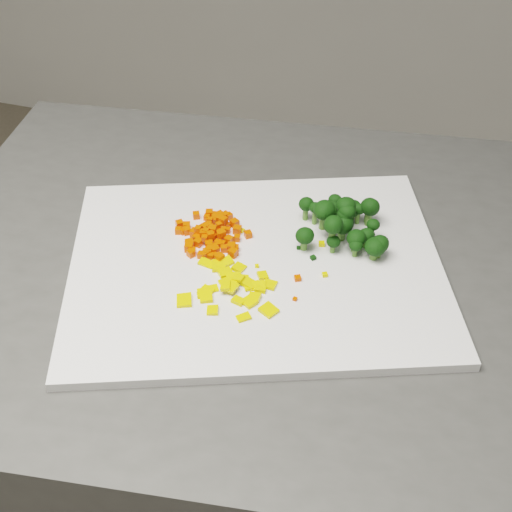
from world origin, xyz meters
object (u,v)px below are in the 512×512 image
(cutting_board, at_px, (256,267))
(carrot_pile, at_px, (214,227))
(pepper_pile, at_px, (228,287))
(counter_block, at_px, (288,482))
(broccoli_pile, at_px, (339,224))

(cutting_board, height_order, carrot_pile, carrot_pile)
(carrot_pile, xyz_separation_m, pepper_pile, (0.05, -0.08, -0.01))
(carrot_pile, distance_m, pepper_pile, 0.10)
(counter_block, distance_m, cutting_board, 0.46)
(cutting_board, height_order, broccoli_pile, broccoli_pile)
(counter_block, relative_size, broccoli_pile, 8.22)
(counter_block, relative_size, cutting_board, 2.19)
(carrot_pile, bearing_deg, counter_block, -2.28)
(cutting_board, xyz_separation_m, broccoli_pile, (0.08, 0.06, 0.03))
(counter_block, distance_m, pepper_pile, 0.48)
(counter_block, bearing_deg, cutting_board, -148.33)
(counter_block, bearing_deg, carrot_pile, 177.72)
(cutting_board, distance_m, broccoli_pile, 0.11)
(carrot_pile, distance_m, broccoli_pile, 0.14)
(broccoli_pile, bearing_deg, pepper_pile, -127.90)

